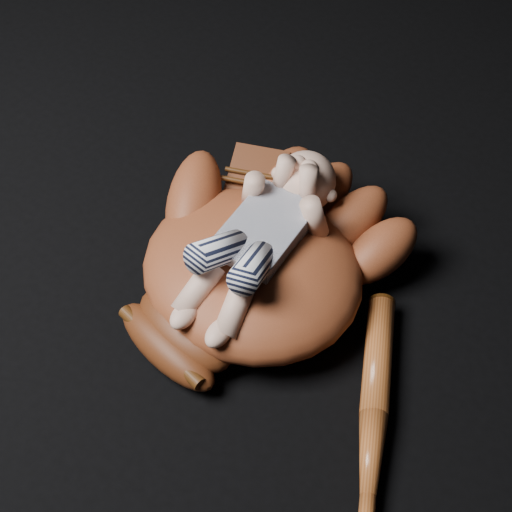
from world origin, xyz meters
name	(u,v)px	position (x,y,z in m)	size (l,w,h in m)	color
baseball_glove	(252,263)	(-0.13, 0.15, 0.08)	(0.42, 0.48, 0.15)	maroon
newborn_baby	(255,240)	(-0.13, 0.15, 0.13)	(0.16, 0.35, 0.14)	#DBA78D
baseball_bat	(373,431)	(0.15, 0.06, 0.02)	(0.04, 0.43, 0.04)	#99491D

